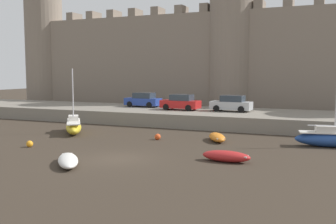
{
  "coord_description": "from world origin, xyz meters",
  "views": [
    {
      "loc": [
        11.96,
        -20.59,
        5.29
      ],
      "look_at": [
        1.4,
        4.66,
        2.5
      ],
      "focal_mm": 42.0,
      "sensor_mm": 36.0,
      "label": 1
    }
  ],
  "objects_px": {
    "sailboat_foreground_centre": "(74,126)",
    "rowboat_foreground_left": "(68,160)",
    "rowboat_midflat_centre": "(217,137)",
    "sailboat_midflat_left": "(331,138)",
    "car_quay_west": "(231,104)",
    "car_quay_centre_east": "(181,102)",
    "car_quay_centre_west": "(143,100)",
    "mooring_buoy_near_shore": "(30,144)",
    "mooring_buoy_mid_mud": "(158,137)",
    "rowboat_foreground_right": "(226,156)"
  },
  "relations": [
    {
      "from": "car_quay_west",
      "to": "car_quay_centre_west",
      "type": "bearing_deg",
      "value": 173.18
    },
    {
      "from": "sailboat_foreground_centre",
      "to": "car_quay_centre_west",
      "type": "relative_size",
      "value": 1.33
    },
    {
      "from": "rowboat_foreground_right",
      "to": "car_quay_centre_west",
      "type": "xyz_separation_m",
      "value": [
        -14.25,
        17.81,
        1.76
      ]
    },
    {
      "from": "rowboat_foreground_right",
      "to": "mooring_buoy_near_shore",
      "type": "bearing_deg",
      "value": -176.24
    },
    {
      "from": "mooring_buoy_mid_mud",
      "to": "car_quay_centre_east",
      "type": "xyz_separation_m",
      "value": [
        -2.15,
        10.71,
        1.87
      ]
    },
    {
      "from": "rowboat_foreground_right",
      "to": "car_quay_west",
      "type": "height_order",
      "value": "car_quay_west"
    },
    {
      "from": "mooring_buoy_near_shore",
      "to": "sailboat_foreground_centre",
      "type": "bearing_deg",
      "value": 98.49
    },
    {
      "from": "mooring_buoy_near_shore",
      "to": "car_quay_west",
      "type": "distance_m",
      "value": 20.34
    },
    {
      "from": "sailboat_midflat_left",
      "to": "rowboat_foreground_right",
      "type": "distance_m",
      "value": 9.32
    },
    {
      "from": "mooring_buoy_mid_mud",
      "to": "rowboat_foreground_left",
      "type": "bearing_deg",
      "value": -97.3
    },
    {
      "from": "sailboat_midflat_left",
      "to": "car_quay_centre_west",
      "type": "xyz_separation_m",
      "value": [
        -19.92,
        10.41,
        1.49
      ]
    },
    {
      "from": "sailboat_foreground_centre",
      "to": "mooring_buoy_near_shore",
      "type": "distance_m",
      "value": 6.55
    },
    {
      "from": "sailboat_foreground_centre",
      "to": "car_quay_centre_west",
      "type": "bearing_deg",
      "value": 86.84
    },
    {
      "from": "sailboat_foreground_centre",
      "to": "car_quay_west",
      "type": "xyz_separation_m",
      "value": [
        11.23,
        10.99,
        1.48
      ]
    },
    {
      "from": "rowboat_foreground_left",
      "to": "mooring_buoy_near_shore",
      "type": "distance_m",
      "value": 6.81
    },
    {
      "from": "rowboat_midflat_centre",
      "to": "rowboat_foreground_right",
      "type": "relative_size",
      "value": 1.06
    },
    {
      "from": "rowboat_midflat_centre",
      "to": "car_quay_west",
      "type": "xyz_separation_m",
      "value": [
        -1.33,
        10.06,
        1.78
      ]
    },
    {
      "from": "rowboat_foreground_left",
      "to": "car_quay_west",
      "type": "bearing_deg",
      "value": 78.14
    },
    {
      "from": "sailboat_foreground_centre",
      "to": "mooring_buoy_near_shore",
      "type": "xyz_separation_m",
      "value": [
        0.97,
        -6.47,
        -0.39
      ]
    },
    {
      "from": "mooring_buoy_near_shore",
      "to": "rowboat_foreground_right",
      "type": "bearing_deg",
      "value": 3.76
    },
    {
      "from": "sailboat_midflat_left",
      "to": "mooring_buoy_mid_mud",
      "type": "bearing_deg",
      "value": -170.62
    },
    {
      "from": "mooring_buoy_mid_mud",
      "to": "mooring_buoy_near_shore",
      "type": "bearing_deg",
      "value": -138.71
    },
    {
      "from": "car_quay_centre_west",
      "to": "car_quay_centre_east",
      "type": "relative_size",
      "value": 1.0
    },
    {
      "from": "car_quay_west",
      "to": "rowboat_foreground_left",
      "type": "bearing_deg",
      "value": -101.86
    },
    {
      "from": "car_quay_centre_east",
      "to": "sailboat_midflat_left",
      "type": "bearing_deg",
      "value": -30.52
    },
    {
      "from": "rowboat_foreground_right",
      "to": "mooring_buoy_mid_mud",
      "type": "height_order",
      "value": "rowboat_foreground_right"
    },
    {
      "from": "rowboat_foreground_left",
      "to": "car_quay_centre_east",
      "type": "height_order",
      "value": "car_quay_centre_east"
    },
    {
      "from": "rowboat_midflat_centre",
      "to": "car_quay_centre_west",
      "type": "xyz_separation_m",
      "value": [
        -11.88,
        11.32,
        1.78
      ]
    },
    {
      "from": "car_quay_centre_east",
      "to": "mooring_buoy_near_shore",
      "type": "bearing_deg",
      "value": -106.32
    },
    {
      "from": "sailboat_midflat_left",
      "to": "car_quay_centre_east",
      "type": "relative_size",
      "value": 1.29
    },
    {
      "from": "car_quay_centre_west",
      "to": "car_quay_west",
      "type": "bearing_deg",
      "value": -6.82
    },
    {
      "from": "rowboat_foreground_left",
      "to": "rowboat_midflat_centre",
      "type": "height_order",
      "value": "rowboat_midflat_centre"
    },
    {
      "from": "mooring_buoy_mid_mud",
      "to": "car_quay_centre_west",
      "type": "xyz_separation_m",
      "value": [
        -7.41,
        12.48,
        1.87
      ]
    },
    {
      "from": "mooring_buoy_near_shore",
      "to": "mooring_buoy_mid_mud",
      "type": "bearing_deg",
      "value": 41.29
    },
    {
      "from": "sailboat_midflat_left",
      "to": "car_quay_west",
      "type": "height_order",
      "value": "sailboat_midflat_left"
    },
    {
      "from": "sailboat_foreground_centre",
      "to": "rowboat_foreground_left",
      "type": "bearing_deg",
      "value": -55.37
    },
    {
      "from": "rowboat_midflat_centre",
      "to": "mooring_buoy_mid_mud",
      "type": "bearing_deg",
      "value": -165.52
    },
    {
      "from": "sailboat_foreground_centre",
      "to": "rowboat_foreground_left",
      "type": "xyz_separation_m",
      "value": [
        6.84,
        -9.91,
        -0.33
      ]
    },
    {
      "from": "rowboat_foreground_left",
      "to": "rowboat_midflat_centre",
      "type": "xyz_separation_m",
      "value": [
        5.72,
        10.84,
        0.03
      ]
    },
    {
      "from": "sailboat_foreground_centre",
      "to": "mooring_buoy_mid_mud",
      "type": "relative_size",
      "value": 11.59
    },
    {
      "from": "sailboat_foreground_centre",
      "to": "mooring_buoy_near_shore",
      "type": "bearing_deg",
      "value": -81.51
    },
    {
      "from": "sailboat_foreground_centre",
      "to": "mooring_buoy_mid_mud",
      "type": "height_order",
      "value": "sailboat_foreground_centre"
    },
    {
      "from": "car_quay_centre_west",
      "to": "car_quay_west",
      "type": "height_order",
      "value": "same"
    },
    {
      "from": "rowboat_foreground_right",
      "to": "mooring_buoy_mid_mud",
      "type": "distance_m",
      "value": 8.68
    },
    {
      "from": "sailboat_foreground_centre",
      "to": "rowboat_midflat_centre",
      "type": "xyz_separation_m",
      "value": [
        12.56,
        0.94,
        -0.3
      ]
    },
    {
      "from": "sailboat_foreground_centre",
      "to": "mooring_buoy_mid_mud",
      "type": "xyz_separation_m",
      "value": [
        8.08,
        -0.22,
        -0.39
      ]
    },
    {
      "from": "car_quay_centre_west",
      "to": "car_quay_west",
      "type": "relative_size",
      "value": 1.0
    },
    {
      "from": "car_quay_centre_west",
      "to": "rowboat_foreground_left",
      "type": "bearing_deg",
      "value": -74.46
    },
    {
      "from": "sailboat_foreground_centre",
      "to": "rowboat_foreground_left",
      "type": "distance_m",
      "value": 12.04
    },
    {
      "from": "rowboat_midflat_centre",
      "to": "mooring_buoy_near_shore",
      "type": "xyz_separation_m",
      "value": [
        -11.6,
        -7.41,
        -0.09
      ]
    }
  ]
}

